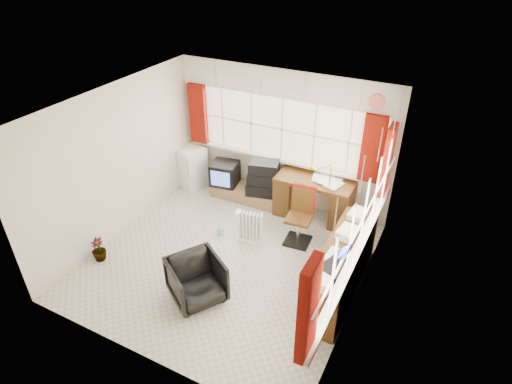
# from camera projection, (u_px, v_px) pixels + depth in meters

# --- Properties ---
(ground) EXTENTS (4.00, 4.00, 0.00)m
(ground) POSITION_uv_depth(u_px,v_px,m) (228.00, 260.00, 6.72)
(ground) COLOR beige
(ground) RESTS_ON ground
(room_walls) EXTENTS (4.00, 4.00, 4.00)m
(room_walls) POSITION_uv_depth(u_px,v_px,m) (224.00, 177.00, 5.93)
(room_walls) COLOR beige
(room_walls) RESTS_ON ground
(window_back) EXTENTS (3.70, 0.12, 3.60)m
(window_back) POSITION_uv_depth(u_px,v_px,m) (281.00, 156.00, 7.69)
(window_back) COLOR #F8E6C5
(window_back) RESTS_ON room_walls
(window_right) EXTENTS (0.12, 3.70, 3.60)m
(window_right) POSITION_uv_depth(u_px,v_px,m) (357.00, 249.00, 5.47)
(window_right) COLOR #F8E6C5
(window_right) RESTS_ON room_walls
(curtains) EXTENTS (3.83, 3.83, 1.15)m
(curtains) POSITION_uv_depth(u_px,v_px,m) (310.00, 166.00, 6.30)
(curtains) COLOR maroon
(curtains) RESTS_ON room_walls
(overhead_cabinets) EXTENTS (3.98, 3.98, 0.48)m
(overhead_cabinets) POSITION_uv_depth(u_px,v_px,m) (320.00, 115.00, 5.90)
(overhead_cabinets) COLOR silver
(overhead_cabinets) RESTS_ON room_walls
(desk) EXTENTS (1.35, 0.67, 0.81)m
(desk) POSITION_uv_depth(u_px,v_px,m) (314.00, 196.00, 7.52)
(desk) COLOR #593815
(desk) RESTS_ON ground
(desk_lamp) EXTENTS (0.18, 0.16, 0.45)m
(desk_lamp) POSITION_uv_depth(u_px,v_px,m) (331.00, 171.00, 6.92)
(desk_lamp) COLOR #DDC809
(desk_lamp) RESTS_ON desk
(task_chair) EXTENTS (0.44, 0.46, 0.98)m
(task_chair) POSITION_uv_depth(u_px,v_px,m) (301.00, 213.00, 6.92)
(task_chair) COLOR black
(task_chair) RESTS_ON ground
(office_chair) EXTENTS (0.97, 0.97, 0.65)m
(office_chair) POSITION_uv_depth(u_px,v_px,m) (197.00, 280.00, 5.88)
(office_chair) COLOR black
(office_chair) RESTS_ON ground
(radiator) EXTENTS (0.42, 0.24, 0.59)m
(radiator) POSITION_uv_depth(u_px,v_px,m) (251.00, 231.00, 6.97)
(radiator) COLOR white
(radiator) RESTS_ON ground
(credenza) EXTENTS (0.50, 2.00, 0.85)m
(credenza) POSITION_uv_depth(u_px,v_px,m) (341.00, 267.00, 6.00)
(credenza) COLOR #593815
(credenza) RESTS_ON ground
(file_tray) EXTENTS (0.42, 0.48, 0.13)m
(file_tray) POSITION_uv_depth(u_px,v_px,m) (336.00, 270.00, 5.33)
(file_tray) COLOR black
(file_tray) RESTS_ON credenza
(tv_bench) EXTENTS (1.40, 0.50, 0.25)m
(tv_bench) POSITION_uv_depth(u_px,v_px,m) (248.00, 193.00, 8.17)
(tv_bench) COLOR #8D6646
(tv_bench) RESTS_ON ground
(crt_tv) EXTENTS (0.55, 0.52, 0.44)m
(crt_tv) POSITION_uv_depth(u_px,v_px,m) (225.00, 173.00, 8.12)
(crt_tv) COLOR black
(crt_tv) RESTS_ON tv_bench
(hifi_stack) EXTENTS (0.70, 0.54, 0.65)m
(hifi_stack) POSITION_uv_depth(u_px,v_px,m) (264.00, 179.00, 7.78)
(hifi_stack) COLOR black
(hifi_stack) RESTS_ON tv_bench
(mini_fridge) EXTENTS (0.60, 0.60, 0.81)m
(mini_fridge) POSITION_uv_depth(u_px,v_px,m) (191.00, 167.00, 8.47)
(mini_fridge) COLOR white
(mini_fridge) RESTS_ON ground
(spray_bottle_a) EXTENTS (0.14, 0.14, 0.31)m
(spray_bottle_a) POSITION_uv_depth(u_px,v_px,m) (277.00, 207.00, 7.73)
(spray_bottle_a) COLOR white
(spray_bottle_a) RESTS_ON ground
(spray_bottle_b) EXTENTS (0.11, 0.11, 0.20)m
(spray_bottle_b) POSITION_uv_depth(u_px,v_px,m) (220.00, 230.00, 7.22)
(spray_bottle_b) COLOR #97E2D0
(spray_bottle_b) RESTS_ON ground
(flower_vase) EXTENTS (0.23, 0.23, 0.40)m
(flower_vase) POSITION_uv_depth(u_px,v_px,m) (98.00, 249.00, 6.64)
(flower_vase) COLOR black
(flower_vase) RESTS_ON ground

